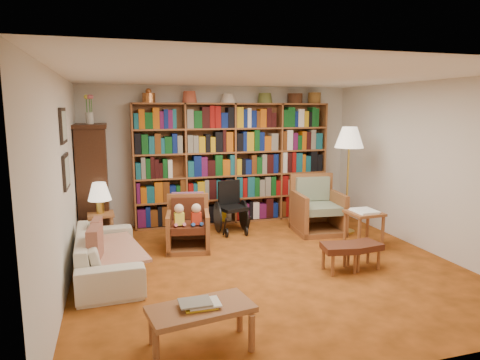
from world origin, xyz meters
name	(u,v)px	position (x,y,z in m)	size (l,w,h in m)	color
floor	(267,265)	(0.00, 0.00, 0.00)	(5.00, 5.00, 0.00)	#B3571B
ceiling	(269,76)	(0.00, 0.00, 2.50)	(5.00, 5.00, 0.00)	white
wall_back	(221,155)	(0.00, 2.50, 1.25)	(5.00, 5.00, 0.00)	silver
wall_front	(382,222)	(0.00, -2.50, 1.25)	(5.00, 5.00, 0.00)	silver
wall_left	(62,184)	(-2.50, 0.00, 1.25)	(5.00, 5.00, 0.00)	silver
wall_right	(427,167)	(2.50, 0.00, 1.25)	(5.00, 5.00, 0.00)	silver
bookshelf	(234,160)	(0.20, 2.33, 1.17)	(3.60, 0.30, 2.42)	brown
curio_cabinet	(93,180)	(-2.25, 2.00, 0.95)	(0.50, 0.95, 2.40)	#351C0E
framed_pictures	(65,149)	(-2.48, 0.30, 1.62)	(0.03, 0.52, 0.97)	black
sofa	(108,253)	(-2.05, 0.29, 0.28)	(0.75, 1.91, 0.56)	beige
sofa_throw	(112,251)	(-2.00, 0.29, 0.30)	(0.69, 1.30, 0.04)	beige
cushion_left	(97,233)	(-2.18, 0.64, 0.45)	(0.11, 0.34, 0.34)	maroon
cushion_right	(95,250)	(-2.18, -0.06, 0.45)	(0.13, 0.42, 0.42)	maroon
side_table_lamp	(101,222)	(-2.15, 1.44, 0.39)	(0.41, 0.41, 0.54)	brown
table_lamp	(99,193)	(-2.15, 1.44, 0.85)	(0.35, 0.35, 0.47)	gold
armchair_leather	(187,226)	(-0.90, 1.06, 0.34)	(0.75, 0.78, 0.81)	brown
armchair_sage	(315,210)	(1.38, 1.34, 0.37)	(0.85, 0.88, 0.97)	brown
wheelchair	(231,209)	(-0.02, 1.73, 0.40)	(0.52, 0.69, 0.87)	black
floor_lamp	(349,142)	(1.85, 1.10, 1.55)	(0.48, 0.48, 1.80)	gold
side_table_papers	(364,218)	(1.66, 0.27, 0.47)	(0.49, 0.49, 0.60)	brown
footstool_a	(339,250)	(0.82, -0.48, 0.30)	(0.48, 0.43, 0.36)	#4F2315
footstool_b	(364,247)	(1.20, -0.45, 0.28)	(0.45, 0.40, 0.35)	#4F2315
coffee_table	(201,312)	(-1.25, -1.73, 0.33)	(0.97, 0.60, 0.44)	brown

